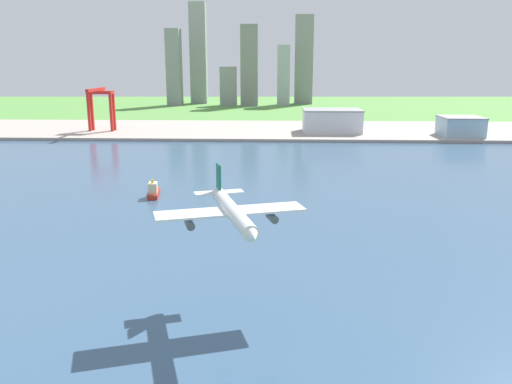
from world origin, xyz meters
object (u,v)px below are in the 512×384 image
warehouse_annex (460,126)px  tugboat_small (154,191)px  port_crane_red (100,100)px  airplane_landing (232,212)px  warehouse_main (332,121)px

warehouse_annex → tugboat_small: bearing=-135.6°
port_crane_red → warehouse_annex: 308.70m
airplane_landing → warehouse_annex: 356.94m
warehouse_main → airplane_landing: bearing=-99.6°
airplane_landing → warehouse_main: size_ratio=0.80×
airplane_landing → tugboat_small: (-47.03, 113.80, -23.10)m
tugboat_small → warehouse_annex: size_ratio=0.54×
warehouse_main → warehouse_annex: 106.10m
tugboat_small → port_crane_red: size_ratio=0.42×
tugboat_small → port_crane_red: bearing=113.9°
warehouse_annex → warehouse_main: bearing=168.3°
airplane_landing → warehouse_annex: airplane_landing is taller
airplane_landing → tugboat_small: airplane_landing is taller
warehouse_main → warehouse_annex: size_ratio=1.52×
airplane_landing → tugboat_small: 125.28m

